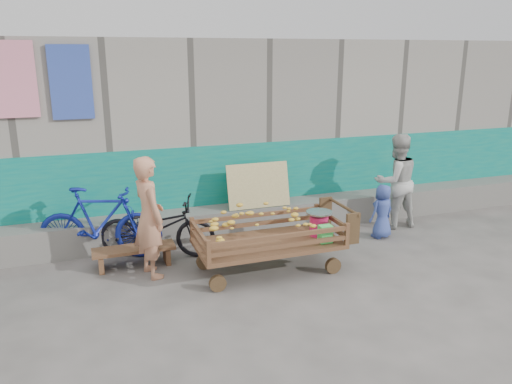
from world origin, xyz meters
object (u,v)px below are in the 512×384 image
object	(u,v)px
vendor_man	(149,217)
bicycle_dark	(157,227)
child	(382,211)
bench	(134,252)
banana_cart	(266,229)
bicycle_blue	(100,223)
woman	(396,181)

from	to	relation	value
vendor_man	bicycle_dark	xyz separation A→B (m)	(0.17, 0.60, -0.36)
child	bicycle_dark	distance (m)	3.42
bench	child	world-z (taller)	child
bench	bicycle_dark	world-z (taller)	bicycle_dark
banana_cart	child	bearing A→B (deg)	15.37
child	bicycle_dark	xyz separation A→B (m)	(-3.40, 0.41, 0.00)
bench	bicycle_dark	bearing A→B (deg)	35.02
bicycle_blue	woman	bearing A→B (deg)	-74.47
banana_cart	bicycle_dark	world-z (taller)	banana_cart
bicycle_dark	banana_cart	bearing A→B (deg)	-107.61
vendor_man	bicycle_dark	world-z (taller)	vendor_man
banana_cart	bench	bearing A→B (deg)	155.06
vendor_man	child	size ratio (longest dim) A/B	1.85
banana_cart	bicycle_dark	distance (m)	1.61
bench	bicycle_dark	distance (m)	0.50
vendor_man	woman	xyz separation A→B (m)	(4.05, 0.56, -0.01)
vendor_man	child	distance (m)	3.59
woman	bicycle_dark	world-z (taller)	woman
bicycle_dark	child	bearing A→B (deg)	-75.85
child	bicycle_dark	size ratio (longest dim) A/B	0.52
bench	vendor_man	size ratio (longest dim) A/B	0.69
banana_cart	woman	distance (m)	2.80
banana_cart	vendor_man	size ratio (longest dim) A/B	1.30
banana_cart	bench	world-z (taller)	banana_cart
banana_cart	vendor_man	distance (m)	1.49
child	bicycle_blue	size ratio (longest dim) A/B	0.50
bench	bicycle_dark	size ratio (longest dim) A/B	0.66
bench	vendor_man	distance (m)	0.71
banana_cart	bicycle_blue	distance (m)	2.34
vendor_man	bicycle_dark	distance (m)	0.72
bicycle_dark	bicycle_blue	distance (m)	0.78
vendor_man	banana_cart	bearing A→B (deg)	-120.48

